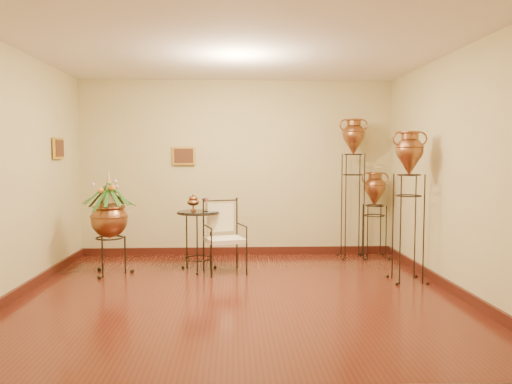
{
  "coord_description": "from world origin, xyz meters",
  "views": [
    {
      "loc": [
        -0.06,
        -5.53,
        1.58
      ],
      "look_at": [
        0.25,
        1.3,
        1.1
      ],
      "focal_mm": 35.0,
      "sensor_mm": 36.0,
      "label": 1
    }
  ],
  "objects_px": {
    "armchair": "(225,237)",
    "side_table": "(198,240)",
    "amphora_tall": "(353,187)",
    "planter_urn": "(109,215)",
    "amphora_mid": "(408,205)"
  },
  "relations": [
    {
      "from": "planter_urn",
      "to": "side_table",
      "type": "distance_m",
      "value": 1.24
    },
    {
      "from": "side_table",
      "to": "planter_urn",
      "type": "bearing_deg",
      "value": -172.06
    },
    {
      "from": "planter_urn",
      "to": "side_table",
      "type": "bearing_deg",
      "value": 7.94
    },
    {
      "from": "amphora_tall",
      "to": "amphora_mid",
      "type": "relative_size",
      "value": 1.14
    },
    {
      "from": "amphora_mid",
      "to": "side_table",
      "type": "xyz_separation_m",
      "value": [
        -2.7,
        0.72,
        -0.54
      ]
    },
    {
      "from": "amphora_tall",
      "to": "planter_urn",
      "type": "xyz_separation_m",
      "value": [
        -3.53,
        -0.95,
        -0.32
      ]
    },
    {
      "from": "amphora_tall",
      "to": "planter_urn",
      "type": "height_order",
      "value": "amphora_tall"
    },
    {
      "from": "amphora_tall",
      "to": "planter_urn",
      "type": "distance_m",
      "value": 3.67
    },
    {
      "from": "armchair",
      "to": "planter_urn",
      "type": "bearing_deg",
      "value": 163.07
    },
    {
      "from": "armchair",
      "to": "side_table",
      "type": "relative_size",
      "value": 0.95
    },
    {
      "from": "armchair",
      "to": "side_table",
      "type": "bearing_deg",
      "value": 138.55
    },
    {
      "from": "amphora_mid",
      "to": "side_table",
      "type": "bearing_deg",
      "value": 165.0
    },
    {
      "from": "side_table",
      "to": "amphora_mid",
      "type": "bearing_deg",
      "value": -15.0
    },
    {
      "from": "amphora_tall",
      "to": "armchair",
      "type": "relative_size",
      "value": 2.21
    },
    {
      "from": "planter_urn",
      "to": "armchair",
      "type": "xyz_separation_m",
      "value": [
        1.55,
        -0.01,
        -0.3
      ]
    }
  ]
}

